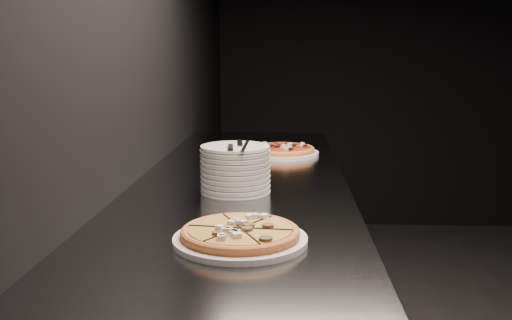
# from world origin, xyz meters

# --- Properties ---
(wall_left) EXTENTS (0.02, 5.00, 2.80)m
(wall_left) POSITION_xyz_m (-2.50, 0.00, 1.40)
(wall_left) COLOR black
(wall_left) RESTS_ON floor
(counter) EXTENTS (0.74, 2.44, 0.92)m
(counter) POSITION_xyz_m (-2.13, 0.00, 0.46)
(counter) COLOR slate
(counter) RESTS_ON floor
(pizza_mushroom) EXTENTS (0.32, 0.32, 0.04)m
(pizza_mushroom) POSITION_xyz_m (-2.08, -0.69, 0.94)
(pizza_mushroom) COLOR silver
(pizza_mushroom) RESTS_ON counter
(pizza_tomato) EXTENTS (0.34, 0.34, 0.04)m
(pizza_tomato) POSITION_xyz_m (-1.99, 0.50, 0.94)
(pizza_tomato) COLOR silver
(pizza_tomato) RESTS_ON counter
(plate_stack) EXTENTS (0.22, 0.22, 0.15)m
(plate_stack) POSITION_xyz_m (-2.14, -0.18, 1.00)
(plate_stack) COLOR silver
(plate_stack) RESTS_ON counter
(cutlery) EXTENTS (0.08, 0.24, 0.01)m
(cutlery) POSITION_xyz_m (-2.13, -0.20, 1.07)
(cutlery) COLOR #ADAEB4
(cutlery) RESTS_ON plate_stack
(ramekin) EXTENTS (0.07, 0.07, 0.06)m
(ramekin) POSITION_xyz_m (-2.11, 0.02, 0.95)
(ramekin) COLOR white
(ramekin) RESTS_ON counter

